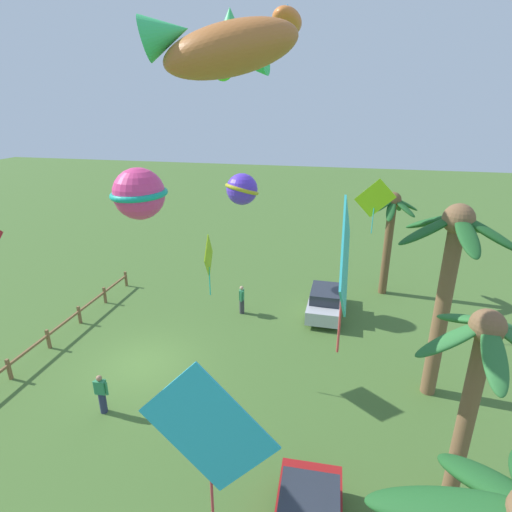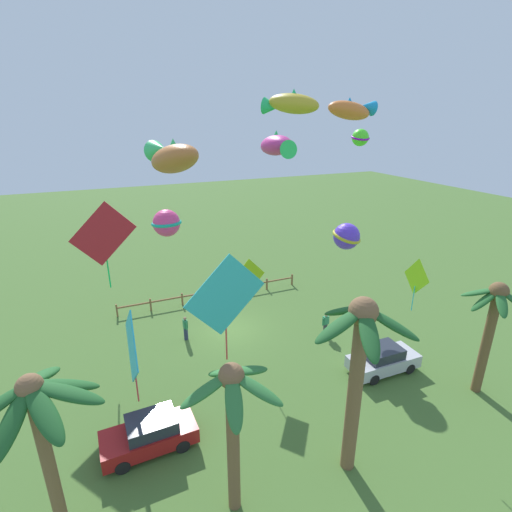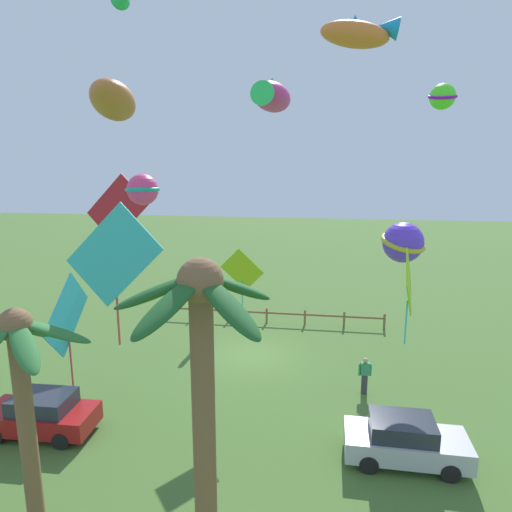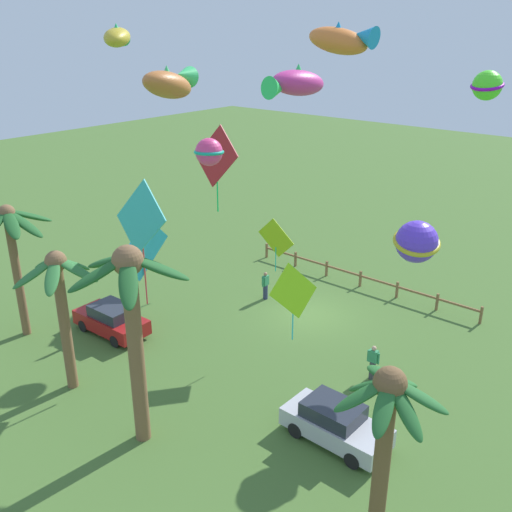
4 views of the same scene
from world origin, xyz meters
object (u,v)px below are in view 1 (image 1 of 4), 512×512
object	(u,v)px
kite_ball_6	(223,71)
kite_fish_11	(288,21)
spectator_1	(242,299)
kite_ball_1	(242,189)
spectator_0	(101,394)
palm_tree_0	(450,264)
parked_car_0	(325,301)
kite_fish_2	(226,61)
kite_diamond_3	(209,257)
kite_diamond_7	(209,431)
palm_tree_1	(478,369)
kite_diamond_9	(375,199)
kite_diamond_10	(345,260)
kite_ball_8	(139,194)
kite_fish_5	(221,46)
palm_tree_2	(390,222)

from	to	relation	value
kite_ball_6	kite_fish_11	world-z (taller)	kite_fish_11
spectator_1	kite_ball_1	xyz separation A→B (m)	(-1.23, -0.24, 5.67)
spectator_0	kite_ball_6	distance (m)	15.81
palm_tree_0	parked_car_0	xyz separation A→B (m)	(-5.46, -4.36, -4.64)
palm_tree_0	kite_ball_1	world-z (taller)	palm_tree_0
kite_fish_2	kite_diamond_3	size ratio (longest dim) A/B	1.23
kite_fish_2	kite_diamond_7	bearing A→B (deg)	12.23
palm_tree_1	kite_fish_2	world-z (taller)	kite_fish_2
kite_diamond_3	kite_diamond_7	world-z (taller)	kite_diamond_3
spectator_1	kite_fish_2	world-z (taller)	kite_fish_2
spectator_1	kite_diamond_9	world-z (taller)	kite_diamond_9
kite_ball_6	kite_fish_11	distance (m)	5.37
kite_fish_11	kite_diamond_10	bearing A→B (deg)	21.09
parked_car_0	kite_diamond_3	bearing A→B (deg)	-34.72
kite_ball_1	kite_diamond_3	bearing A→B (deg)	3.12
palm_tree_0	kite_fish_2	xyz separation A→B (m)	(-0.57, -8.09, 6.58)
spectator_1	palm_tree_1	bearing A→B (deg)	42.59
palm_tree_1	parked_car_0	world-z (taller)	palm_tree_1
palm_tree_0	kite_ball_8	world-z (taller)	kite_ball_8
kite_diamond_3	kite_fish_5	xyz separation A→B (m)	(4.23, 2.02, 6.58)
kite_ball_6	kite_diamond_7	xyz separation A→B (m)	(14.46, 3.83, -8.56)
spectator_0	kite_ball_1	distance (m)	11.49
kite_diamond_3	kite_fish_11	size ratio (longest dim) A/B	0.99
kite_diamond_7	kite_fish_11	size ratio (longest dim) A/B	1.83
parked_car_0	spectator_0	xyz separation A→B (m)	(9.26, -7.41, 0.06)
palm_tree_0	kite_ball_1	bearing A→B (deg)	-122.86
palm_tree_0	kite_diamond_10	xyz separation A→B (m)	(3.78, -3.61, 1.29)
kite_ball_1	kite_diamond_10	bearing A→B (deg)	29.16
kite_diamond_10	kite_fish_11	size ratio (longest dim) A/B	1.80
palm_tree_1	spectator_1	world-z (taller)	palm_tree_1
kite_fish_2	kite_fish_5	size ratio (longest dim) A/B	0.85
kite_diamond_10	kite_fish_11	xyz separation A→B (m)	(-7.36, -2.84, 6.92)
kite_fish_5	spectator_1	bearing A→B (deg)	-167.23
parked_car_0	kite_ball_6	world-z (taller)	kite_ball_6
kite_ball_1	kite_diamond_10	world-z (taller)	kite_diamond_10
palm_tree_1	kite_diamond_3	distance (m)	9.41
palm_tree_2	kite_diamond_3	xyz separation A→B (m)	(9.49, -7.42, 0.82)
palm_tree_0	kite_fish_2	size ratio (longest dim) A/B	2.41
kite_diamond_3	kite_diamond_9	xyz separation A→B (m)	(-5.52, 6.18, 1.31)
palm_tree_1	kite_fish_5	distance (m)	9.75
kite_diamond_10	kite_diamond_9	bearing A→B (deg)	172.12
spectator_1	kite_ball_6	distance (m)	11.70
kite_ball_8	parked_car_0	bearing A→B (deg)	156.70
spectator_1	kite_fish_5	world-z (taller)	kite_fish_5
palm_tree_2	kite_diamond_7	distance (m)	17.01
palm_tree_1	kite_fish_11	world-z (taller)	kite_fish_11
kite_diamond_3	palm_tree_1	bearing A→B (deg)	64.08
spectator_0	kite_diamond_7	distance (m)	7.01
parked_car_0	kite_diamond_10	bearing A→B (deg)	4.65
palm_tree_0	spectator_1	xyz separation A→B (m)	(-4.55, -8.71, -4.58)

